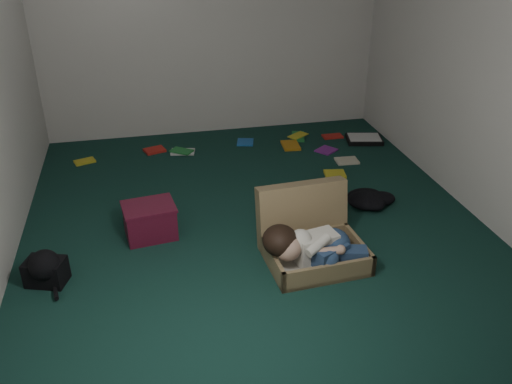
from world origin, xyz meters
name	(u,v)px	position (x,y,z in m)	size (l,w,h in m)	color
floor	(252,219)	(0.00, 0.00, 0.00)	(4.50, 4.50, 0.00)	#11322B
wall_back	(211,25)	(0.00, 2.25, 1.30)	(4.50, 4.50, 0.00)	silver
wall_front	(360,219)	(0.00, -2.25, 1.30)	(4.50, 4.50, 0.00)	silver
wall_right	(478,64)	(2.00, 0.00, 1.30)	(4.50, 4.50, 0.00)	silver
suitcase	(310,237)	(0.33, -0.66, 0.17)	(0.80, 0.78, 0.55)	olive
person	(313,246)	(0.29, -0.85, 0.21)	(0.82, 0.39, 0.34)	silver
maroon_bin	(150,221)	(-0.91, -0.09, 0.15)	(0.47, 0.39, 0.30)	#561125
backpack	(46,271)	(-1.70, -0.59, 0.11)	(0.36, 0.29, 0.21)	black
clothing_pile	(371,196)	(1.17, 0.06, 0.07)	(0.43, 0.35, 0.14)	black
paper_tray	(364,139)	(1.70, 1.50, 0.03)	(0.47, 0.39, 0.06)	black
book_scatter	(260,150)	(0.41, 1.47, 0.01)	(3.18, 1.34, 0.02)	gold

